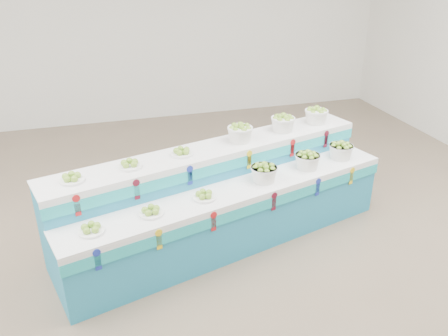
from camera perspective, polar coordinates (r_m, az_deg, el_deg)
The scene contains 15 objects.
ground at distance 4.66m, azimuth -5.29°, elevation -14.25°, with size 10.00×10.00×0.00m, color brown.
back_wall at distance 8.61m, azimuth -12.93°, elevation 18.49°, with size 10.00×10.00×0.00m, color silver.
display_stand at distance 5.05m, azimuth 0.00°, elevation -3.69°, with size 3.77×0.97×1.02m, color teal, non-canonical shape.
plate_lower_left at distance 4.22m, azimuth -16.19°, elevation -7.18°, with size 0.24×0.24×0.09m, color white.
plate_lower_mid at distance 4.37m, azimuth -9.05°, elevation -5.23°, with size 0.24×0.24×0.09m, color white.
plate_lower_right at distance 4.58m, azimuth -2.45°, elevation -3.33°, with size 0.24×0.24×0.09m, color white.
basket_lower_left at distance 4.91m, azimuth 4.97°, elevation -0.54°, with size 0.28×0.28×0.21m, color silver, non-canonical shape.
basket_lower_mid at distance 5.27m, azimuth 10.30°, elevation 1.00°, with size 0.28×0.28×0.21m, color silver, non-canonical shape.
basket_lower_right at distance 5.61m, azimuth 14.31°, elevation 2.16°, with size 0.28×0.28×0.21m, color silver, non-canonical shape.
plate_upper_left at distance 4.48m, azimuth -18.40°, elevation -1.10°, with size 0.24×0.24×0.09m, color white.
plate_upper_mid at distance 4.62m, azimuth -11.63°, elevation 0.55°, with size 0.24×0.24×0.09m, color white.
plate_upper_right at distance 4.82m, azimuth -5.26°, elevation 2.09°, with size 0.24×0.24×0.09m, color white.
basket_upper_left at distance 5.14m, azimuth 2.01°, elevation 4.42°, with size 0.28×0.28×0.21m, color silver, non-canonical shape.
basket_upper_mid at distance 5.48m, azimuth 7.32°, elevation 5.60°, with size 0.28×0.28×0.21m, color silver, non-canonical shape.
basket_upper_right at distance 5.81m, azimuth 11.38°, elevation 6.46°, with size 0.28×0.28×0.21m, color silver, non-canonical shape.
Camera 1 is at (-0.61, -3.53, 2.98)m, focal length 36.84 mm.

